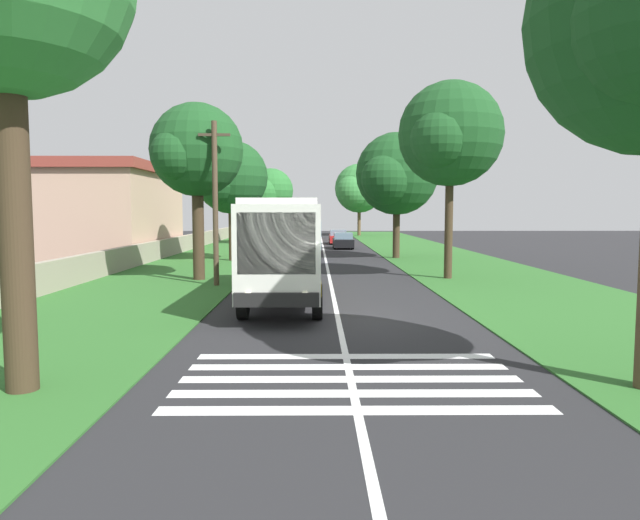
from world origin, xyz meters
TOP-DOWN VIEW (x-y plane):
  - ground at (0.00, 0.00)m, footprint 160.00×160.00m
  - grass_verge_left at (15.00, 8.20)m, footprint 120.00×8.00m
  - grass_verge_right at (15.00, -8.20)m, footprint 120.00×8.00m
  - centre_line at (15.00, 0.00)m, footprint 110.00×0.16m
  - coach_bus at (4.52, 1.80)m, footprint 11.16×2.62m
  - zebra_crossing at (-5.79, 0.00)m, footprint 4.05×6.80m
  - trailing_car_0 at (21.53, 1.97)m, footprint 4.30×1.78m
  - trailing_car_1 at (29.08, 1.85)m, footprint 4.30×1.78m
  - trailing_car_2 at (34.26, -1.77)m, footprint 4.30×1.78m
  - trailing_car_3 at (41.51, -1.60)m, footprint 4.30×1.78m
  - trailing_minibus_0 at (50.39, 1.69)m, footprint 6.00×2.14m
  - roadside_tree_left_1 at (41.13, 5.35)m, footprint 5.78×4.59m
  - roadside_tree_left_2 at (10.88, 6.42)m, footprint 5.29×4.43m
  - roadside_tree_left_3 at (21.54, 6.41)m, footprint 5.81×4.86m
  - roadside_tree_right_0 at (11.26, -5.75)m, footprint 5.89×5.06m
  - roadside_tree_right_2 at (23.64, -4.89)m, footprint 6.90×5.78m
  - roadside_tree_right_3 at (61.07, -5.05)m, footprint 8.12×6.61m
  - utility_pole at (8.49, 5.14)m, footprint 0.24×1.40m
  - roadside_wall at (20.00, 11.60)m, footprint 70.00×0.40m
  - roadside_building at (24.79, 16.85)m, footprint 14.09×10.47m

SIDE VIEW (x-z plane):
  - ground at x=0.00m, z-range 0.00..0.00m
  - zebra_crossing at x=-5.79m, z-range 0.00..0.01m
  - centre_line at x=15.00m, z-range 0.00..0.01m
  - grass_verge_left at x=15.00m, z-range 0.00..0.04m
  - grass_verge_right at x=15.00m, z-range 0.00..0.04m
  - trailing_car_0 at x=21.53m, z-range -0.05..1.38m
  - trailing_car_1 at x=29.08m, z-range -0.05..1.38m
  - trailing_car_2 at x=34.26m, z-range -0.05..1.38m
  - trailing_car_3 at x=41.51m, z-range -0.05..1.38m
  - roadside_wall at x=20.00m, z-range 0.04..1.33m
  - trailing_minibus_0 at x=50.39m, z-range 0.28..2.81m
  - coach_bus at x=4.52m, z-range 0.28..4.01m
  - roadside_building at x=24.79m, z-range 0.03..6.68m
  - utility_pole at x=8.49m, z-range 0.18..7.42m
  - roadside_tree_left_1 at x=41.13m, z-range 1.43..9.03m
  - roadside_tree_left_3 at x=21.54m, z-range 1.46..9.45m
  - roadside_tree_right_2 at x=23.64m, z-range 1.39..10.21m
  - roadside_tree_left_2 at x=10.88m, z-range 1.88..10.32m
  - roadside_tree_right_3 at x=61.07m, z-range 1.38..11.06m
  - roadside_tree_right_0 at x=11.26m, z-range 2.15..11.72m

